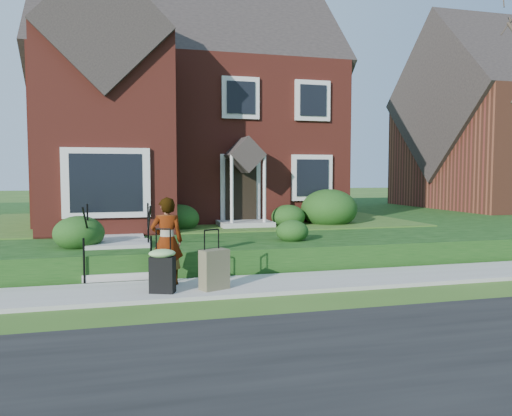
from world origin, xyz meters
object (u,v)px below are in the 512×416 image
object	(u,v)px
front_steps	(119,254)
woman	(167,241)
suitcase_olive	(214,269)
suitcase_black	(162,268)

from	to	relation	value
front_steps	woman	size ratio (longest dim) A/B	1.18
woman	suitcase_olive	distance (m)	1.15
woman	suitcase_black	size ratio (longest dim) A/B	1.46
front_steps	suitcase_black	xyz separation A→B (m)	(0.79, -2.18, 0.06)
front_steps	suitcase_olive	bearing A→B (deg)	-50.84
front_steps	woman	world-z (taller)	woman
suitcase_olive	suitcase_black	bearing A→B (deg)	159.18
front_steps	suitcase_olive	xyz separation A→B (m)	(1.75, -2.15, -0.02)
suitcase_black	suitcase_olive	size ratio (longest dim) A/B	1.04
woman	suitcase_black	xyz separation A→B (m)	(-0.14, -0.68, -0.40)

